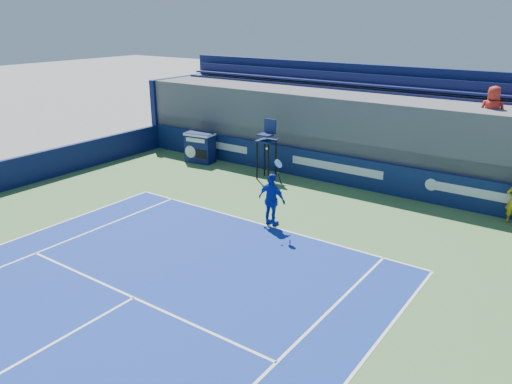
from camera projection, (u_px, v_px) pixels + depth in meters
The scene contains 5 objects.
back_hoarding at pixel (337, 169), 20.04m from camera, with size 20.40×0.21×1.20m.
match_clock at pixel (200, 147), 22.92m from camera, with size 1.40×0.89×1.40m.
umpire_chair at pixel (267, 143), 20.34m from camera, with size 0.71×0.71×2.48m.
tennis_player at pixel (272, 200), 15.93m from camera, with size 1.04×0.49×2.57m.
stadium_seating at pixel (360, 130), 21.21m from camera, with size 21.00×4.05×4.40m.
Camera 1 is at (8.47, -0.43, 6.44)m, focal length 35.00 mm.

